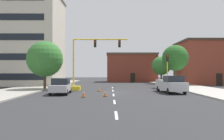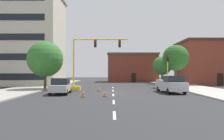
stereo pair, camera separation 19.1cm
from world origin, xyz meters
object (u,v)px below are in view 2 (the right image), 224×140
at_px(tree_right_mid, 176,58).
at_px(traffic_cone_roadside_b, 83,94).
at_px(traffic_cone_roadside_a, 100,89).
at_px(tree_right_far, 162,66).
at_px(tree_left_near, 45,59).
at_px(traffic_light_pole_right, 168,64).
at_px(traffic_signal_gantry, 81,74).
at_px(sedan_silver_near_left, 61,86).
at_px(pickup_truck_silver, 171,84).
at_px(traffic_cone_roadside_c, 105,94).

bearing_deg(tree_right_mid, traffic_cone_roadside_b, -133.37).
bearing_deg(traffic_cone_roadside_a, tree_right_far, 58.39).
relative_size(tree_left_near, tree_right_far, 1.16).
height_order(traffic_light_pole_right, traffic_cone_roadside_a, traffic_light_pole_right).
bearing_deg(traffic_light_pole_right, tree_right_mid, 60.85).
xyz_separation_m(traffic_signal_gantry, sedan_silver_near_left, (-1.49, -5.27, -1.30)).
bearing_deg(tree_right_far, pickup_truck_silver, -99.92).
bearing_deg(traffic_signal_gantry, tree_right_far, 49.37).
height_order(traffic_light_pole_right, tree_left_near, tree_left_near).
xyz_separation_m(tree_left_near, traffic_cone_roadside_a, (7.60, -3.21, -3.85)).
distance_m(tree_left_near, traffic_cone_roadside_b, 11.80).
bearing_deg(traffic_light_pole_right, traffic_cone_roadside_a, -159.93).
distance_m(traffic_signal_gantry, sedan_silver_near_left, 5.62).
xyz_separation_m(traffic_light_pole_right, tree_right_mid, (2.27, 4.06, 1.06)).
distance_m(tree_right_far, sedan_silver_near_left, 27.55).
height_order(tree_left_near, traffic_cone_roadside_b, tree_left_near).
bearing_deg(sedan_silver_near_left, traffic_cone_roadside_b, -47.85).
bearing_deg(traffic_signal_gantry, traffic_light_pole_right, 4.26).
height_order(tree_left_near, sedan_silver_near_left, tree_left_near).
bearing_deg(sedan_silver_near_left, traffic_signal_gantry, 74.25).
relative_size(tree_right_far, traffic_cone_roadside_a, 8.64).
bearing_deg(sedan_silver_near_left, traffic_cone_roadside_a, 34.51).
distance_m(traffic_light_pole_right, tree_right_mid, 4.77).
distance_m(tree_right_far, traffic_cone_roadside_c, 27.44).
bearing_deg(traffic_cone_roadside_c, tree_right_far, 65.86).
relative_size(traffic_signal_gantry, tree_right_mid, 1.22).
xyz_separation_m(traffic_cone_roadside_b, traffic_cone_roadside_c, (2.05, 0.53, -0.05)).
height_order(traffic_light_pole_right, tree_right_far, tree_right_far).
height_order(traffic_light_pole_right, tree_right_mid, tree_right_mid).
height_order(tree_left_near, tree_right_far, tree_left_near).
bearing_deg(sedan_silver_near_left, pickup_truck_silver, 6.73).
distance_m(traffic_light_pole_right, tree_right_far, 16.33).
distance_m(tree_left_near, pickup_truck_silver, 16.86).
bearing_deg(traffic_cone_roadside_a, pickup_truck_silver, -9.20).
bearing_deg(traffic_cone_roadside_b, pickup_truck_silver, 25.79).
bearing_deg(tree_right_mid, tree_right_far, 87.30).
distance_m(tree_left_near, traffic_cone_roadside_c, 12.67).
bearing_deg(tree_right_far, traffic_cone_roadside_c, -114.14).
height_order(traffic_signal_gantry, pickup_truck_silver, traffic_signal_gantry).
relative_size(tree_left_near, traffic_cone_roadside_c, 10.57).
bearing_deg(traffic_signal_gantry, traffic_cone_roadside_a, -43.37).
height_order(tree_right_mid, traffic_cone_roadside_b, tree_right_mid).
distance_m(traffic_signal_gantry, tree_left_near, 5.43).
height_order(tree_right_far, pickup_truck_silver, tree_right_far).
relative_size(traffic_signal_gantry, sedan_silver_near_left, 1.76).
bearing_deg(traffic_cone_roadside_a, traffic_signal_gantry, 136.63).
bearing_deg(traffic_cone_roadside_c, pickup_truck_silver, 28.59).
height_order(traffic_signal_gantry, traffic_cone_roadside_c, traffic_signal_gantry).
height_order(traffic_signal_gantry, tree_left_near, traffic_signal_gantry).
bearing_deg(traffic_signal_gantry, pickup_truck_silver, -19.21).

